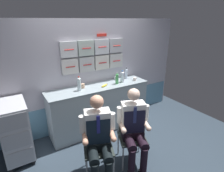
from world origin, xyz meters
The scene contains 16 objects.
ground centered at (0.00, 0.00, -0.02)m, with size 4.80×4.80×0.04m, color #29343F.
galley_bulkhead centered at (0.00, 1.37, 1.07)m, with size 4.20×0.14×2.15m.
galley_counter centered at (-0.01, 1.09, 0.46)m, with size 2.03×0.53×0.92m.
service_trolley centered at (-1.53, 0.98, 0.51)m, with size 0.40×0.65×0.96m.
folding_chair_left centered at (-0.55, 0.11, 0.52)m, with size 0.51×0.51×0.84m.
crew_member_left centered at (-0.61, -0.04, 0.67)m, with size 0.52×0.65×1.23m.
folding_chair_center centered at (0.01, 0.06, 0.52)m, with size 0.52×0.52×0.84m.
crew_member_center centered at (-0.05, -0.09, 0.67)m, with size 0.53×0.65×1.23m.
water_bottle_tall centered at (-0.42, 1.07, 1.04)m, with size 0.07×0.07×0.27m.
water_bottle_blue_cap centered at (0.52, 1.06, 1.03)m, with size 0.08×0.08×0.24m.
water_bottle_short centered at (0.36, 1.02, 1.03)m, with size 0.06×0.06×0.24m.
sparkling_bottle_green centered at (0.73, 1.22, 1.03)m, with size 0.06×0.06×0.24m.
paper_cup_tan centered at (0.80, 1.00, 0.95)m, with size 0.07×0.07×0.06m.
coffee_cup_white centered at (-0.31, 1.15, 0.96)m, with size 0.07×0.07×0.08m.
paper_cup_blue centered at (0.50, 1.27, 0.95)m, with size 0.07×0.07×0.06m.
snack_banana centered at (0.07, 1.01, 0.94)m, with size 0.17×0.10×0.04m.
Camera 1 is at (-1.51, -1.86, 2.13)m, focal length 29.18 mm.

